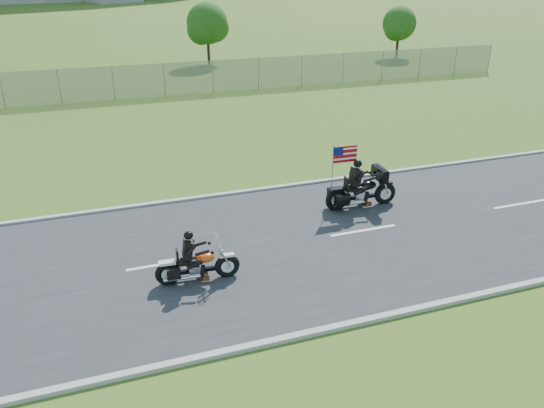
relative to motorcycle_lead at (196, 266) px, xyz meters
name	(u,v)px	position (x,y,z in m)	size (l,w,h in m)	color
ground	(238,253)	(1.39, 1.07, -0.47)	(420.00, 420.00, 0.00)	#2F4816
road	(238,252)	(1.39, 1.07, -0.45)	(120.00, 8.00, 0.04)	#28282B
curb_north	(206,197)	(1.39, 5.12, -0.42)	(120.00, 0.18, 0.12)	#9E9B93
curb_south	(287,339)	(1.39, -2.98, -0.42)	(120.00, 0.18, 0.12)	#9E9B93
fence	(59,87)	(-3.61, 21.07, 0.53)	(60.00, 0.03, 2.00)	gray
tree_fence_near	(208,25)	(7.43, 31.11, 2.50)	(3.52, 3.28, 4.75)	#382316
tree_fence_far	(399,25)	(23.42, 29.11, 2.17)	(3.08, 2.87, 4.20)	#382316
motorcycle_lead	(196,266)	(0.00, 0.00, 0.00)	(2.20, 0.62, 1.48)	black
motorcycle_follow	(361,191)	(6.13, 2.70, 0.12)	(2.57, 0.85, 2.14)	black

